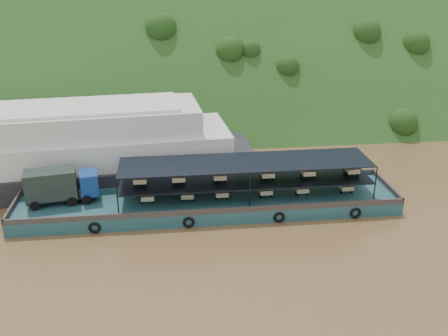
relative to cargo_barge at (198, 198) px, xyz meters
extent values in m
plane|color=brown|center=(4.63, -1.06, -1.10)|extent=(160.00, 160.00, 0.00)
cube|color=#1C3A15|center=(4.63, 34.94, -1.10)|extent=(140.00, 39.60, 39.60)
cube|color=#144246|center=(0.91, -0.02, -0.50)|extent=(35.00, 7.00, 1.20)
cube|color=#592D19|center=(0.91, 3.38, 0.35)|extent=(35.00, 0.20, 0.50)
cube|color=#592D19|center=(0.91, -3.42, 0.35)|extent=(35.00, 0.20, 0.50)
cube|color=#592D19|center=(18.31, -0.02, 0.35)|extent=(0.20, 7.00, 0.50)
cube|color=#592D19|center=(-16.49, -0.02, 0.35)|extent=(0.20, 7.00, 0.50)
torus|color=black|center=(-9.09, -3.57, -0.55)|extent=(1.06, 0.26, 1.06)
torus|color=black|center=(-1.09, -3.57, -0.55)|extent=(1.06, 0.26, 1.06)
torus|color=black|center=(6.91, -3.57, -0.55)|extent=(1.06, 0.26, 1.06)
torus|color=black|center=(13.91, -3.57, -0.55)|extent=(1.06, 0.26, 1.06)
cylinder|color=black|center=(-14.42, -0.95, 0.56)|extent=(0.96, 0.47, 0.92)
cylinder|color=black|center=(-14.74, 0.96, 0.56)|extent=(0.96, 0.47, 0.92)
cylinder|color=black|center=(-11.34, -0.44, 0.56)|extent=(0.96, 0.47, 0.92)
cylinder|color=black|center=(-11.66, 1.46, 0.56)|extent=(0.96, 0.47, 0.92)
cylinder|color=black|center=(-10.08, -0.23, 0.56)|extent=(0.96, 0.47, 0.92)
cylinder|color=black|center=(-10.39, 1.67, 0.56)|extent=(0.96, 0.47, 0.92)
cube|color=black|center=(-12.22, 0.39, 0.70)|extent=(6.49, 3.01, 0.18)
cube|color=navy|center=(-9.87, 0.78, 1.75)|extent=(1.90, 2.43, 2.02)
cube|color=black|center=(-9.10, 0.91, 2.12)|extent=(0.35, 1.82, 0.83)
cube|color=black|center=(-13.13, 0.24, 2.03)|extent=(4.70, 2.89, 2.57)
cube|color=black|center=(4.41, -0.02, 1.76)|extent=(23.00, 5.00, 0.12)
cube|color=black|center=(4.41, -0.02, 3.40)|extent=(23.00, 5.00, 0.08)
cylinder|color=black|center=(-7.09, -2.52, 1.75)|extent=(0.12, 0.12, 3.30)
cylinder|color=black|center=(-7.09, 2.48, 1.75)|extent=(0.12, 0.12, 3.30)
cylinder|color=black|center=(4.41, -2.52, 1.75)|extent=(0.12, 0.12, 3.30)
cylinder|color=black|center=(4.41, 2.48, 1.75)|extent=(0.12, 0.12, 3.30)
cylinder|color=black|center=(15.91, -2.52, 1.75)|extent=(0.12, 0.12, 3.30)
cylinder|color=black|center=(15.91, 2.48, 1.75)|extent=(0.12, 0.12, 3.30)
cylinder|color=black|center=(-4.62, 1.03, 0.36)|extent=(0.12, 0.52, 0.52)
cylinder|color=black|center=(-5.12, -0.77, 0.36)|extent=(0.14, 0.52, 0.52)
cylinder|color=black|center=(-4.12, -0.77, 0.36)|extent=(0.14, 0.52, 0.52)
cube|color=beige|center=(-4.62, -0.42, 0.70)|extent=(1.15, 1.50, 0.44)
cube|color=#AA1B0B|center=(-4.62, 0.73, 0.88)|extent=(0.55, 0.80, 0.80)
cube|color=#AA1B0B|center=(-4.62, 0.53, 1.38)|extent=(0.50, 0.10, 0.10)
cylinder|color=black|center=(-1.04, 1.03, 0.36)|extent=(0.12, 0.52, 0.52)
cylinder|color=black|center=(-1.54, -0.77, 0.36)|extent=(0.14, 0.52, 0.52)
cylinder|color=black|center=(-0.54, -0.77, 0.36)|extent=(0.14, 0.52, 0.52)
cube|color=tan|center=(-1.04, -0.42, 0.70)|extent=(1.15, 1.50, 0.44)
cube|color=red|center=(-1.04, 0.73, 0.88)|extent=(0.55, 0.80, 0.80)
cube|color=red|center=(-1.04, 0.53, 1.38)|extent=(0.50, 0.10, 0.10)
cylinder|color=black|center=(2.14, 1.03, 0.36)|extent=(0.12, 0.52, 0.52)
cylinder|color=black|center=(1.64, -0.77, 0.36)|extent=(0.14, 0.52, 0.52)
cylinder|color=black|center=(2.64, -0.77, 0.36)|extent=(0.14, 0.52, 0.52)
cube|color=#BEB986|center=(2.14, -0.42, 0.70)|extent=(1.15, 1.50, 0.44)
cube|color=#B31E0B|center=(2.14, 0.73, 0.88)|extent=(0.55, 0.80, 0.80)
cube|color=#B31E0B|center=(2.14, 0.53, 1.38)|extent=(0.50, 0.10, 0.10)
cylinder|color=black|center=(6.23, 1.03, 0.36)|extent=(0.12, 0.52, 0.52)
cylinder|color=black|center=(5.73, -0.77, 0.36)|extent=(0.14, 0.52, 0.52)
cylinder|color=black|center=(6.73, -0.77, 0.36)|extent=(0.14, 0.52, 0.52)
cube|color=beige|center=(6.23, -0.42, 0.70)|extent=(1.15, 1.50, 0.44)
cube|color=#B10B1A|center=(6.23, 0.73, 0.88)|extent=(0.55, 0.80, 0.80)
cube|color=#B10B1A|center=(6.23, 0.53, 1.38)|extent=(0.50, 0.10, 0.10)
cylinder|color=black|center=(9.67, 1.03, 0.36)|extent=(0.12, 0.52, 0.52)
cylinder|color=black|center=(9.17, -0.77, 0.36)|extent=(0.14, 0.52, 0.52)
cylinder|color=black|center=(10.17, -0.77, 0.36)|extent=(0.14, 0.52, 0.52)
cube|color=beige|center=(9.67, -0.42, 0.70)|extent=(1.15, 1.50, 0.44)
cube|color=red|center=(9.67, 0.73, 0.88)|extent=(0.55, 0.80, 0.80)
cube|color=red|center=(9.67, 0.53, 1.38)|extent=(0.50, 0.10, 0.10)
cylinder|color=black|center=(13.97, 1.03, 0.36)|extent=(0.12, 0.52, 0.52)
cylinder|color=black|center=(13.47, -0.77, 0.36)|extent=(0.14, 0.52, 0.52)
cylinder|color=black|center=(14.47, -0.77, 0.36)|extent=(0.14, 0.52, 0.52)
cube|color=beige|center=(13.97, -0.42, 0.70)|extent=(1.15, 1.50, 0.44)
cube|color=red|center=(13.97, 0.73, 0.88)|extent=(0.55, 0.80, 0.80)
cube|color=red|center=(13.97, 0.53, 1.38)|extent=(0.50, 0.10, 0.10)
cylinder|color=black|center=(-5.19, 1.03, 2.08)|extent=(0.12, 0.52, 0.52)
cylinder|color=black|center=(-5.69, -0.77, 2.08)|extent=(0.14, 0.52, 0.52)
cylinder|color=black|center=(-4.69, -0.77, 2.08)|extent=(0.14, 0.52, 0.52)
cube|color=#BDB785|center=(-5.19, -0.42, 2.42)|extent=(1.15, 1.50, 0.44)
cube|color=#AF0B1B|center=(-5.19, 0.73, 2.60)|extent=(0.55, 0.80, 0.80)
cube|color=#AF0B1B|center=(-5.19, 0.53, 3.10)|extent=(0.50, 0.10, 0.10)
cylinder|color=black|center=(-1.78, 1.03, 2.08)|extent=(0.12, 0.52, 0.52)
cylinder|color=black|center=(-2.28, -0.77, 2.08)|extent=(0.14, 0.52, 0.52)
cylinder|color=black|center=(-1.28, -0.77, 2.08)|extent=(0.14, 0.52, 0.52)
cube|color=#C7BA8D|center=(-1.78, -0.42, 2.42)|extent=(1.15, 1.50, 0.44)
cube|color=#1B45A7|center=(-1.78, 0.73, 2.60)|extent=(0.55, 0.80, 0.80)
cube|color=#1B45A7|center=(-1.78, 0.53, 3.10)|extent=(0.50, 0.10, 0.10)
cylinder|color=black|center=(1.95, 1.03, 2.08)|extent=(0.12, 0.52, 0.52)
cylinder|color=black|center=(1.45, -0.77, 2.08)|extent=(0.14, 0.52, 0.52)
cylinder|color=black|center=(2.45, -0.77, 2.08)|extent=(0.14, 0.52, 0.52)
cube|color=tan|center=(1.95, -0.42, 2.42)|extent=(1.15, 1.50, 0.44)
cube|color=#B0280B|center=(1.95, 0.73, 2.60)|extent=(0.55, 0.80, 0.80)
cube|color=#B0280B|center=(1.95, 0.53, 3.10)|extent=(0.50, 0.10, 0.10)
cylinder|color=black|center=(6.35, 1.03, 2.08)|extent=(0.12, 0.52, 0.52)
cylinder|color=black|center=(5.85, -0.77, 2.08)|extent=(0.14, 0.52, 0.52)
cylinder|color=black|center=(6.85, -0.77, 2.08)|extent=(0.14, 0.52, 0.52)
cube|color=beige|center=(6.35, -0.42, 2.42)|extent=(1.15, 1.50, 0.44)
cube|color=beige|center=(6.35, 0.73, 2.60)|extent=(0.55, 0.80, 0.80)
cube|color=beige|center=(6.35, 0.53, 3.10)|extent=(0.50, 0.10, 0.10)
cylinder|color=black|center=(10.14, 1.03, 2.08)|extent=(0.12, 0.52, 0.52)
cylinder|color=black|center=(9.64, -0.77, 2.08)|extent=(0.14, 0.52, 0.52)
cylinder|color=black|center=(10.64, -0.77, 2.08)|extent=(0.14, 0.52, 0.52)
cube|color=beige|center=(10.14, -0.42, 2.42)|extent=(1.15, 1.50, 0.44)
cube|color=#A9170B|center=(10.14, 0.73, 2.60)|extent=(0.55, 0.80, 0.80)
cube|color=#A9170B|center=(10.14, 0.53, 3.10)|extent=(0.50, 0.10, 0.10)
cylinder|color=black|center=(14.38, 1.03, 2.08)|extent=(0.12, 0.52, 0.52)
cylinder|color=black|center=(13.88, -0.77, 2.08)|extent=(0.14, 0.52, 0.52)
cylinder|color=black|center=(14.88, -0.77, 2.08)|extent=(0.14, 0.52, 0.52)
cube|color=beige|center=(14.38, -0.42, 2.42)|extent=(1.15, 1.50, 0.44)
cube|color=#192897|center=(14.38, 0.73, 2.60)|extent=(0.55, 0.80, 0.80)
cube|color=#192897|center=(14.38, 0.53, 3.10)|extent=(0.50, 0.10, 0.10)
cube|color=black|center=(-13.52, 7.65, 0.11)|extent=(41.15, 13.54, 2.43)
cube|color=silver|center=(-13.52, 7.65, 2.74)|extent=(35.02, 12.01, 2.83)
cube|color=silver|center=(-13.52, 7.65, 5.47)|extent=(28.89, 10.48, 2.63)
cube|color=silver|center=(-13.52, 7.65, 6.94)|extent=(24.78, 9.13, 0.30)
camera|label=1|loc=(-2.47, -41.69, 20.52)|focal=40.00mm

